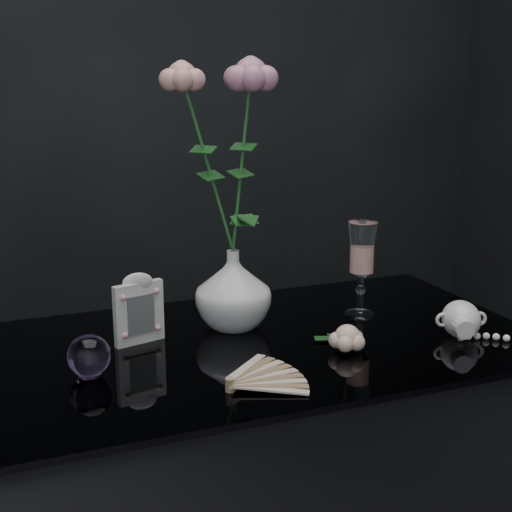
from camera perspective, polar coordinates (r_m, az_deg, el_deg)
name	(u,v)px	position (r m, az deg, el deg)	size (l,w,h in m)	color
vase	(233,289)	(1.39, -1.83, -2.69)	(0.15, 0.15, 0.16)	white
wine_glass	(361,270)	(1.47, 8.43, -1.08)	(0.06, 0.06, 0.20)	white
picture_frame	(139,308)	(1.33, -9.37, -4.14)	(0.10, 0.08, 0.14)	silver
paperweight	(89,356)	(1.22, -13.22, -7.77)	(0.07, 0.07, 0.07)	#9970B7
paper_fan	(230,384)	(1.14, -2.10, -10.17)	(0.25, 0.20, 0.03)	beige
loose_rose	(347,338)	(1.30, 7.33, -6.52)	(0.11, 0.14, 0.05)	#FFC3A4
pearl_jar	(461,318)	(1.41, 16.10, -4.75)	(0.24, 0.26, 0.07)	white
roses	(225,145)	(1.34, -2.53, 8.87)	(0.21, 0.11, 0.41)	#DF948C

